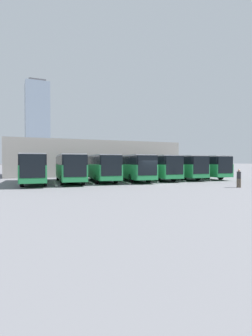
{
  "coord_description": "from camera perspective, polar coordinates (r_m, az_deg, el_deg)",
  "views": [
    {
      "loc": [
        13.46,
        24.08,
        2.34
      ],
      "look_at": [
        0.3,
        -6.04,
        1.58
      ],
      "focal_mm": 28.0,
      "sensor_mm": 36.0,
      "label": 1
    }
  ],
  "objects": [
    {
      "name": "ground_plane",
      "position": [
        27.69,
        5.59,
        -3.54
      ],
      "size": [
        600.0,
        600.0,
        0.0
      ],
      "primitive_type": "plane",
      "color": "slate"
    },
    {
      "name": "station_building",
      "position": [
        47.91,
        -7.29,
        2.07
      ],
      "size": [
        29.4,
        14.31,
        5.9
      ],
      "color": "gray",
      "rests_on": "ground_plane"
    },
    {
      "name": "office_tower",
      "position": [
        264.94,
        -18.76,
        9.2
      ],
      "size": [
        21.44,
        21.44,
        79.12
      ],
      "color": "#7F8EA3",
      "rests_on": "ground_plane"
    },
    {
      "name": "bus_0",
      "position": [
        39.19,
        15.36,
        0.43
      ],
      "size": [
        3.65,
        12.32,
        3.15
      ],
      "rotation": [
        0.0,
        0.0,
        -0.1
      ],
      "color": "#238447",
      "rests_on": "ground_plane"
    },
    {
      "name": "pedestrian",
      "position": [
        26.13,
        23.35,
        -1.94
      ],
      "size": [
        0.5,
        0.5,
        1.68
      ],
      "rotation": [
        0.0,
        0.0,
        2.0
      ],
      "color": "brown",
      "rests_on": "ground_plane"
    },
    {
      "name": "curb_divider_2",
      "position": [
        32.52,
        4.58,
        -2.68
      ],
      "size": [
        0.93,
        6.67,
        0.15
      ],
      "primitive_type": "cube",
      "rotation": [
        0.0,
        0.0,
        -0.1
      ],
      "color": "#9E9E99",
      "rests_on": "ground_plane"
    },
    {
      "name": "bus_1",
      "position": [
        36.95,
        10.87,
        0.41
      ],
      "size": [
        3.65,
        12.32,
        3.15
      ],
      "rotation": [
        0.0,
        0.0,
        -0.1
      ],
      "color": "#238447",
      "rests_on": "ground_plane"
    },
    {
      "name": "bus_6",
      "position": [
        30.11,
        -19.26,
        0.15
      ],
      "size": [
        3.65,
        12.32,
        3.15
      ],
      "rotation": [
        0.0,
        0.0,
        -0.1
      ],
      "color": "#238447",
      "rests_on": "ground_plane"
    },
    {
      "name": "curb_divider_0",
      "position": [
        36.69,
        14.84,
        -2.27
      ],
      "size": [
        0.93,
        6.67,
        0.15
      ],
      "primitive_type": "cube",
      "rotation": [
        0.0,
        0.0,
        -0.1
      ],
      "color": "#9E9E99",
      "rests_on": "ground_plane"
    },
    {
      "name": "bus_3",
      "position": [
        32.7,
        0.71,
        0.31
      ],
      "size": [
        3.65,
        12.32,
        3.15
      ],
      "rotation": [
        0.0,
        0.0,
        -0.1
      ],
      "color": "#238447",
      "rests_on": "ground_plane"
    },
    {
      "name": "bus_5",
      "position": [
        30.64,
        -12.3,
        0.22
      ],
      "size": [
        3.65,
        12.32,
        3.15
      ],
      "rotation": [
        0.0,
        0.0,
        -0.1
      ],
      "color": "#238447",
      "rests_on": "ground_plane"
    },
    {
      "name": "curb_divider_5",
      "position": [
        28.63,
        -15.23,
        -3.27
      ],
      "size": [
        0.93,
        6.67,
        0.15
      ],
      "primitive_type": "cube",
      "rotation": [
        0.0,
        0.0,
        -0.1
      ],
      "color": "#9E9E99",
      "rests_on": "ground_plane"
    },
    {
      "name": "curb_divider_4",
      "position": [
        29.79,
        -8.23,
        -3.06
      ],
      "size": [
        0.93,
        6.67,
        0.15
      ],
      "primitive_type": "cube",
      "rotation": [
        0.0,
        0.0,
        -0.1
      ],
      "color": "#9E9E99",
      "rests_on": "ground_plane"
    },
    {
      "name": "curb_divider_1",
      "position": [
        34.49,
        10.0,
        -2.47
      ],
      "size": [
        0.93,
        6.67,
        0.15
      ],
      "primitive_type": "cube",
      "rotation": [
        0.0,
        0.0,
        -0.1
      ],
      "color": "#9E9E99",
      "rests_on": "ground_plane"
    },
    {
      "name": "curb_divider_3",
      "position": [
        30.39,
        -1.1,
        -2.96
      ],
      "size": [
        0.93,
        6.67,
        0.15
      ],
      "primitive_type": "cube",
      "rotation": [
        0.0,
        0.0,
        -0.1
      ],
      "color": "#9E9E99",
      "rests_on": "ground_plane"
    },
    {
      "name": "bus_2",
      "position": [
        34.92,
        5.89,
        0.37
      ],
      "size": [
        3.65,
        12.32,
        3.15
      ],
      "rotation": [
        0.0,
        0.0,
        -0.1
      ],
      "color": "#238447",
      "rests_on": "ground_plane"
    },
    {
      "name": "bus_4",
      "position": [
        31.96,
        -5.87,
        0.28
      ],
      "size": [
        3.65,
        12.32,
        3.15
      ],
      "rotation": [
        0.0,
        0.0,
        -0.1
      ],
      "color": "#238447",
      "rests_on": "ground_plane"
    }
  ]
}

